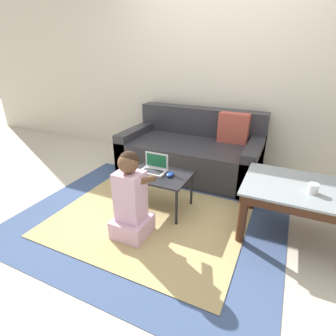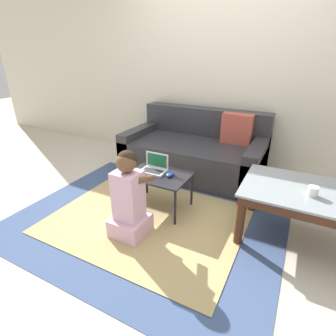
{
  "view_description": "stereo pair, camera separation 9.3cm",
  "coord_description": "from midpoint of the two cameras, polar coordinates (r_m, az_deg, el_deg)",
  "views": [
    {
      "loc": [
        0.89,
        -1.99,
        1.45
      ],
      "look_at": [
        -0.07,
        0.06,
        0.43
      ],
      "focal_mm": 28.0,
      "sensor_mm": 36.0,
      "label": 1
    },
    {
      "loc": [
        0.98,
        -1.95,
        1.45
      ],
      "look_at": [
        -0.07,
        0.06,
        0.43
      ],
      "focal_mm": 28.0,
      "sensor_mm": 36.0,
      "label": 2
    }
  ],
  "objects": [
    {
      "name": "laptop_desk",
      "position": [
        2.51,
        -3.0,
        -2.23
      ],
      "size": [
        0.58,
        0.43,
        0.37
      ],
      "color": "black",
      "rests_on": "ground_plane"
    },
    {
      "name": "computer_mouse",
      "position": [
        2.46,
        -0.58,
        -1.35
      ],
      "size": [
        0.06,
        0.11,
        0.04
      ],
      "color": "#234CB2",
      "rests_on": "laptop_desk"
    },
    {
      "name": "person_seated",
      "position": [
        2.17,
        -9.29,
        -6.98
      ],
      "size": [
        0.29,
        0.37,
        0.76
      ],
      "color": "#E5B2CC",
      "rests_on": "ground_plane"
    },
    {
      "name": "cup_on_table",
      "position": [
        2.22,
        27.99,
        -3.96
      ],
      "size": [
        0.07,
        0.07,
        0.08
      ],
      "color": "white",
      "rests_on": "coffee_table"
    },
    {
      "name": "couch",
      "position": [
        3.38,
        4.65,
        3.72
      ],
      "size": [
        1.69,
        0.94,
        0.77
      ],
      "color": "#2D2D33",
      "rests_on": "ground_plane"
    },
    {
      "name": "wall_back",
      "position": [
        3.61,
        10.83,
        20.61
      ],
      "size": [
        9.0,
        0.06,
        2.5
      ],
      "color": "beige",
      "rests_on": "ground_plane"
    },
    {
      "name": "coffee_table",
      "position": [
        2.34,
        26.58,
        -5.33
      ],
      "size": [
        0.95,
        0.66,
        0.47
      ],
      "color": "gray",
      "rests_on": "ground_plane"
    },
    {
      "name": "area_rug",
      "position": [
        2.5,
        -5.43,
        -11.17
      ],
      "size": [
        2.39,
        1.87,
        0.01
      ],
      "color": "#3D517A",
      "rests_on": "ground_plane"
    },
    {
      "name": "laptop",
      "position": [
        2.54,
        -4.14,
        -0.18
      ],
      "size": [
        0.25,
        0.16,
        0.17
      ],
      "color": "silver",
      "rests_on": "laptop_desk"
    },
    {
      "name": "ground_plane",
      "position": [
        2.61,
        -0.21,
        -9.48
      ],
      "size": [
        16.0,
        16.0,
        0.0
      ],
      "primitive_type": "plane",
      "color": "beige"
    }
  ]
}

